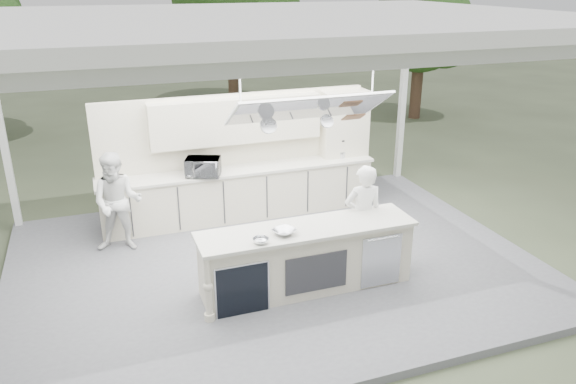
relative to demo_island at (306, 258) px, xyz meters
name	(u,v)px	position (x,y,z in m)	size (l,w,h in m)	color
ground	(274,268)	(-0.18, 0.91, -0.60)	(90.00, 90.00, 0.00)	#4F593D
stage_deck	(274,265)	(-0.18, 0.91, -0.54)	(8.00, 6.00, 0.12)	slate
tent	(272,25)	(-0.18, 0.90, 3.11)	(8.20, 6.20, 3.86)	white
demo_island	(306,258)	(0.00, 0.00, 0.00)	(3.10, 0.79, 0.95)	beige
back_counter	(241,192)	(-0.18, 2.81, 0.00)	(5.08, 0.72, 0.95)	beige
back_wall_unit	(259,136)	(0.27, 3.03, 0.98)	(5.05, 0.48, 2.25)	beige
tree_cluster	(161,14)	(-0.34, 10.68, 2.69)	(19.55, 9.40, 5.85)	#493424
head_chef	(363,217)	(1.06, 0.35, 0.34)	(0.59, 0.39, 1.63)	white
sous_chef	(118,202)	(-2.38, 2.17, 0.35)	(0.80, 0.62, 1.65)	white
toaster_oven	(203,167)	(-0.89, 2.61, 0.64)	(0.59, 0.40, 0.32)	#B1B4B8
bowl_large	(284,232)	(-0.36, -0.09, 0.51)	(0.30, 0.30, 0.07)	silver
bowl_small	(261,241)	(-0.73, -0.24, 0.51)	(0.21, 0.21, 0.07)	silver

